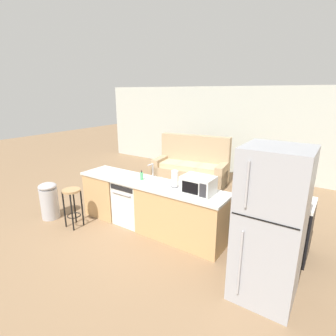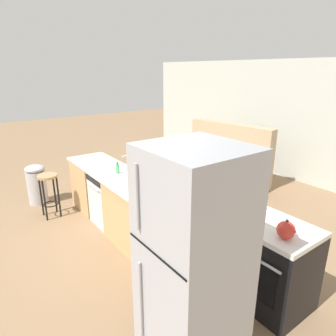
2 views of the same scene
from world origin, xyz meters
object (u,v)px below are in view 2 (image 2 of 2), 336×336
object	(u,v)px
paper_towel_roll	(144,177)
soap_bottle	(118,169)
couch	(223,165)
stove_range	(272,265)
kettle	(286,230)
refrigerator	(193,263)
bar_stool	(49,187)
microwave	(161,188)
dishwasher	(112,198)
trash_bin	(37,184)

from	to	relation	value
paper_towel_roll	soap_bottle	world-z (taller)	paper_towel_roll
paper_towel_roll	couch	size ratio (longest dim) A/B	0.13
stove_range	couch	world-z (taller)	couch
kettle	couch	distance (m)	3.88
stove_range	refrigerator	distance (m)	1.20
kettle	bar_stool	world-z (taller)	kettle
paper_towel_roll	couch	distance (m)	3.05
microwave	bar_stool	distance (m)	2.36
dishwasher	trash_bin	distance (m)	1.69
dishwasher	microwave	world-z (taller)	microwave
microwave	couch	world-z (taller)	couch
microwave	couch	bearing A→B (deg)	120.28
microwave	soap_bottle	world-z (taller)	microwave
couch	bar_stool	bearing A→B (deg)	-98.79
refrigerator	soap_bottle	distance (m)	2.44
kettle	trash_bin	bearing A→B (deg)	-164.01
kettle	soap_bottle	bearing A→B (deg)	-170.88
soap_bottle	refrigerator	bearing A→B (deg)	-13.34
refrigerator	bar_stool	world-z (taller)	refrigerator
stove_range	bar_stool	xyz separation A→B (m)	(-3.40, -1.30, 0.08)
stove_range	refrigerator	bearing A→B (deg)	-90.01
refrigerator	kettle	distance (m)	0.99
dishwasher	bar_stool	distance (m)	1.11
paper_towel_roll	bar_stool	world-z (taller)	paper_towel_roll
soap_bottle	trash_bin	xyz separation A→B (m)	(-1.72, -0.81, -0.59)
trash_bin	microwave	bearing A→B (deg)	15.51
paper_towel_roll	trash_bin	world-z (taller)	paper_towel_roll
refrigerator	trash_bin	bearing A→B (deg)	-176.53
kettle	refrigerator	bearing A→B (deg)	-99.85
dishwasher	microwave	xyz separation A→B (m)	(1.38, -0.00, 0.62)
microwave	paper_towel_roll	world-z (taller)	paper_towel_roll
microwave	trash_bin	xyz separation A→B (m)	(-2.87, -0.80, -0.66)
kettle	dishwasher	bearing A→B (deg)	-171.32
paper_towel_roll	soap_bottle	size ratio (longest dim) A/B	1.60
trash_bin	soap_bottle	bearing A→B (deg)	25.33
dishwasher	couch	size ratio (longest dim) A/B	0.40
paper_towel_roll	trash_bin	bearing A→B (deg)	-160.60
paper_towel_roll	soap_bottle	bearing A→B (deg)	-177.13
stove_range	refrigerator	size ratio (longest dim) A/B	0.48
stove_range	couch	distance (m)	3.63
refrigerator	soap_bottle	world-z (taller)	refrigerator
dishwasher	paper_towel_roll	size ratio (longest dim) A/B	2.98
paper_towel_roll	bar_stool	xyz separation A→B (m)	(-1.71, -0.80, -0.50)
stove_range	paper_towel_roll	bearing A→B (deg)	-163.51
microwave	bar_stool	xyz separation A→B (m)	(-2.18, -0.75, -0.50)
microwave	bar_stool	size ratio (longest dim) A/B	0.68
microwave	couch	distance (m)	3.30
refrigerator	paper_towel_roll	bearing A→B (deg)	160.48
paper_towel_roll	couch	bearing A→B (deg)	113.01
stove_range	trash_bin	world-z (taller)	stove_range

